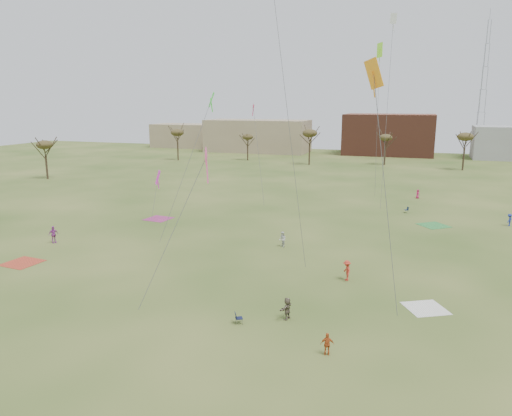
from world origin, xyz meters
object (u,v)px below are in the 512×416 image
(camp_chair_right, at_px, (406,211))
(radio_tower, at_px, (483,89))
(spectator_fore_a, at_px, (327,344))
(camp_chair_center, at_px, (239,320))

(camp_chair_right, xyz_separation_m, radio_tower, (16.69, 85.42, 18.95))
(spectator_fore_a, relative_size, camp_chair_center, 1.70)
(camp_chair_center, height_order, camp_chair_right, same)
(camp_chair_center, relative_size, camp_chair_right, 1.00)
(spectator_fore_a, xyz_separation_m, camp_chair_right, (3.18, 43.23, -0.48))
(spectator_fore_a, relative_size, radio_tower, 0.04)
(camp_chair_center, bearing_deg, radio_tower, -42.80)
(camp_chair_center, xyz_separation_m, camp_chair_right, (10.02, 40.93, 0.00))
(radio_tower, bearing_deg, camp_chair_right, -101.05)
(spectator_fore_a, xyz_separation_m, radio_tower, (19.86, 128.65, 18.47))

